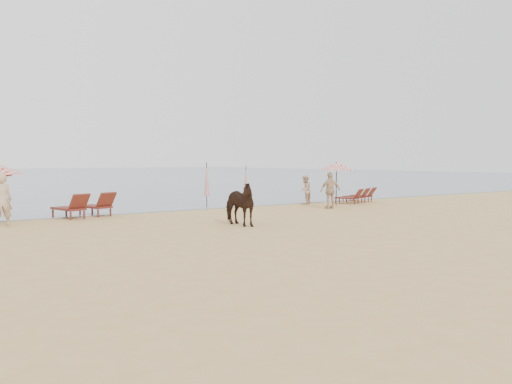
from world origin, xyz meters
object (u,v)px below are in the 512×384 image
at_px(cow, 238,204).
at_px(beachgoer_left, 2,200).
at_px(umbrella_closed_left, 207,180).
at_px(beachgoer_right_b, 330,190).
at_px(umbrella_closed_right, 246,181).
at_px(umbrella_open_right, 336,166).
at_px(beachgoer_right_a, 305,190).
at_px(lounger_cluster_right, 357,196).
at_px(lounger_cluster_left, 85,206).

relative_size(cow, beachgoer_left, 0.99).
bearing_deg(umbrella_closed_left, beachgoer_right_b, -42.28).
bearing_deg(cow, beachgoer_left, 143.68).
xyz_separation_m(umbrella_closed_right, beachgoer_right_b, (2.01, -4.34, -0.37)).
bearing_deg(beachgoer_right_b, beachgoer_left, 8.72).
distance_m(umbrella_open_right, beachgoer_right_a, 2.13).
distance_m(lounger_cluster_right, cow, 11.47).
bearing_deg(umbrella_open_right, beachgoer_right_a, 94.65).
height_order(lounger_cluster_left, umbrella_closed_right, umbrella_closed_right).
relative_size(umbrella_closed_left, umbrella_closed_right, 1.09).
relative_size(lounger_cluster_right, umbrella_open_right, 1.28).
distance_m(umbrella_closed_right, beachgoer_right_b, 4.80).
relative_size(lounger_cluster_left, umbrella_closed_left, 1.07).
bearing_deg(umbrella_closed_right, lounger_cluster_right, -25.34).
bearing_deg(umbrella_closed_right, beachgoer_right_b, -65.13).
distance_m(umbrella_closed_left, umbrella_closed_right, 2.49).
height_order(umbrella_open_right, beachgoer_left, umbrella_open_right).
xyz_separation_m(beachgoer_right_a, beachgoer_right_b, (-0.45, -2.44, 0.11)).
distance_m(umbrella_closed_left, beachgoer_left, 9.81).
distance_m(umbrella_closed_left, beachgoer_right_b, 6.08).
xyz_separation_m(lounger_cluster_left, umbrella_open_right, (11.93, -1.82, 1.53)).
bearing_deg(umbrella_closed_left, umbrella_closed_right, 6.14).
relative_size(lounger_cluster_left, beachgoer_right_a, 1.55).
distance_m(umbrella_open_right, cow, 9.07).
bearing_deg(umbrella_open_right, cow, -175.49).
xyz_separation_m(umbrella_closed_left, umbrella_closed_right, (2.47, 0.27, -0.11)).
distance_m(umbrella_open_right, beachgoer_left, 15.14).
bearing_deg(umbrella_closed_right, beachgoer_right_a, -37.59).
distance_m(beachgoer_right_a, beachgoer_right_b, 2.49).
bearing_deg(beachgoer_right_a, lounger_cluster_right, 138.05).
relative_size(lounger_cluster_left, lounger_cluster_right, 0.82).
distance_m(umbrella_open_right, umbrella_closed_right, 4.78).
height_order(beachgoer_left, beachgoer_right_a, beachgoer_left).
distance_m(cow, beachgoer_right_b, 7.55).
relative_size(umbrella_open_right, umbrella_closed_right, 1.10).
height_order(umbrella_open_right, umbrella_closed_left, umbrella_open_right).
height_order(umbrella_closed_right, beachgoer_left, umbrella_closed_right).
height_order(lounger_cluster_left, beachgoer_left, beachgoer_left).
relative_size(lounger_cluster_right, beachgoer_right_b, 1.63).
distance_m(lounger_cluster_right, umbrella_closed_right, 6.19).
bearing_deg(umbrella_closed_left, beachgoer_right_a, -18.30).
relative_size(lounger_cluster_right, cow, 1.55).
xyz_separation_m(lounger_cluster_right, beachgoer_right_a, (-3.08, 0.73, 0.38)).
bearing_deg(beachgoer_right_b, cow, 37.15).
height_order(lounger_cluster_right, umbrella_closed_left, umbrella_closed_left).
distance_m(umbrella_closed_right, cow, 8.79).
relative_size(lounger_cluster_left, beachgoer_right_b, 1.35).
bearing_deg(beachgoer_right_a, umbrella_closed_left, -46.96).
bearing_deg(cow, beachgoer_right_b, 18.17).
relative_size(umbrella_open_right, umbrella_closed_left, 1.01).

